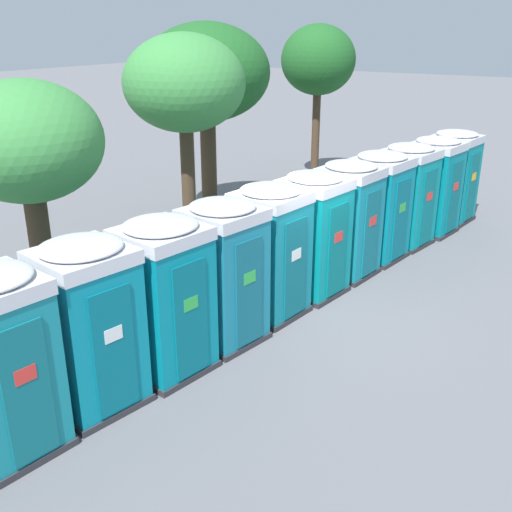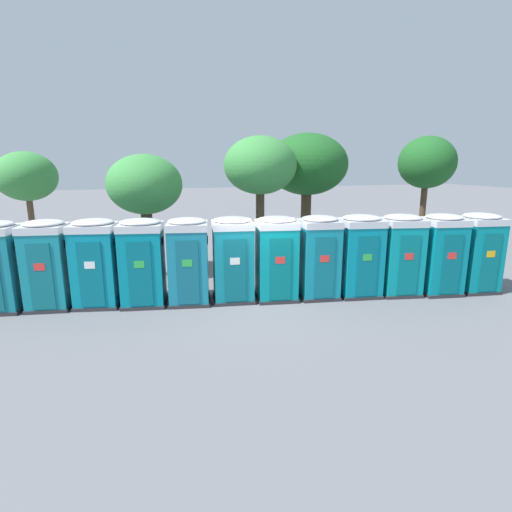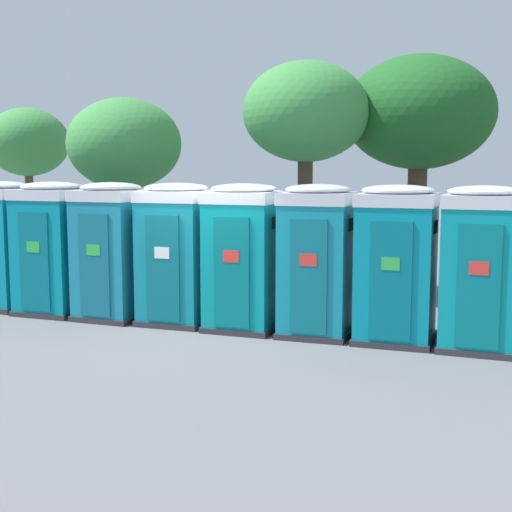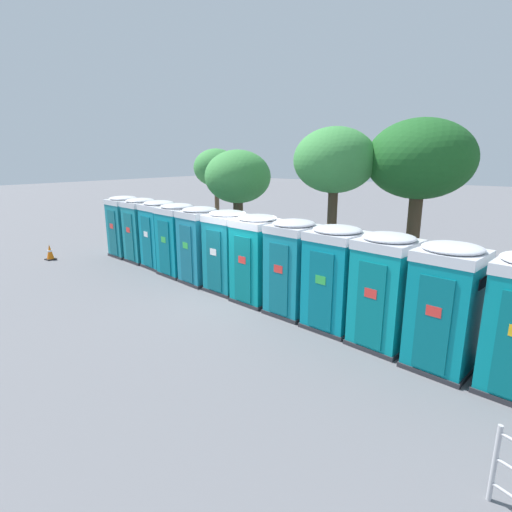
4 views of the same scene
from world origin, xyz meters
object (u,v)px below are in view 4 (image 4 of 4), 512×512
Objects in this scene: portapotty_3 at (178,239)px; street_tree_1 at (335,162)px; portapotty_1 at (142,230)px; portapotty_4 at (200,245)px; portapotty_9 at (385,290)px; portapotty_0 at (125,226)px; portapotty_5 at (228,251)px; street_tree_0 at (238,178)px; portapotty_2 at (160,234)px; street_tree_2 at (216,168)px; portapotty_7 at (293,267)px; traffic_cone at (50,252)px; portapotty_6 at (257,259)px; portapotty_8 at (335,277)px; street_tree_4 at (420,161)px; portapotty_10 at (445,307)px.

street_tree_1 is (4.46, 3.01, 2.67)m from portapotty_3.
portapotty_1 is at bearing 169.81° from portapotty_3.
portapotty_4 is at bearing -134.44° from street_tree_1.
portapotty_4 and portapotty_9 have the same top height.
portapotty_5 is (6.49, -0.97, -0.00)m from portapotty_0.
street_tree_1 is at bearing -1.52° from street_tree_0.
portapotty_1 is 7.95m from street_tree_1.
street_tree_1 reaches higher than portapotty_0.
portapotty_5 is at bearing -6.12° from portapotty_4.
portapotty_2 is 0.56× the size of street_tree_2.
portapotty_0 is 5.25m from portapotty_4.
street_tree_2 is (-9.61, 7.81, 2.24)m from portapotty_7.
portapotty_7 is at bearing 4.73° from traffic_cone.
portapotty_4 is at bearing 173.88° from portapotty_5.
portapotty_4 reaches higher than traffic_cone.
portapotty_6 is at bearing 6.43° from traffic_cone.
portapotty_0 and portapotty_4 have the same top height.
portapotty_6 is at bearing -45.40° from street_tree_0.
portapotty_3 and portapotty_4 have the same top height.
portapotty_3 is at bearing 16.16° from traffic_cone.
portapotty_7 is 2.63m from portapotty_9.
street_tree_1 reaches higher than street_tree_0.
street_tree_2 is (-3.13, 6.74, 2.24)m from portapotty_2.
portapotty_9 is (1.29, -0.23, 0.00)m from portapotty_8.
traffic_cone is at bearing -168.29° from portapotty_4.
street_tree_1 reaches higher than portapotty_3.
street_tree_0 is 8.29m from traffic_cone.
street_tree_1 is at bearing -153.85° from street_tree_4.
portapotty_2 is (2.61, -0.33, -0.00)m from portapotty_0.
portapotty_0 is at bearing 171.48° from portapotty_5.
traffic_cone is (-6.06, -4.81, -2.98)m from street_tree_0.
portapotty_9 is 0.58× the size of street_tree_0.
portapotty_3 is at bearing -145.96° from street_tree_1.
portapotty_9 is (6.49, -1.00, -0.00)m from portapotty_4.
portapotty_2 is 5.06m from traffic_cone.
street_tree_4 is (5.57, 4.41, 2.71)m from portapotty_4.
portapotty_0 is at bearing 170.88° from portapotty_4.
portapotty_5 is 0.58× the size of street_tree_0.
portapotty_3 is 1.00× the size of portapotty_4.
street_tree_0 is at bearing 134.60° from portapotty_6.
street_tree_4 reaches higher than portapotty_9.
street_tree_2 reaches higher than portapotty_7.
portapotty_6 is 1.31m from portapotty_7.
traffic_cone is at bearing -156.46° from portapotty_2.
portapotty_8 is at bearing -8.72° from portapotty_7.
portapotty_2 reaches higher than traffic_cone.
street_tree_2 reaches higher than portapotty_1.
portapotty_7 is 6.63m from street_tree_0.
portapotty_9 is 1.32m from portapotty_10.
traffic_cone is (-7.13, -1.48, -0.97)m from portapotty_4.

